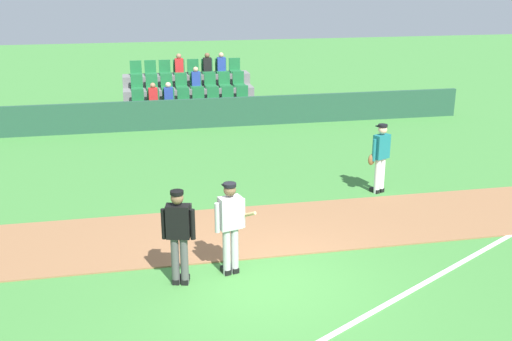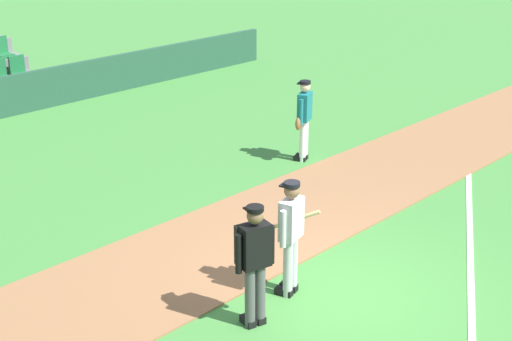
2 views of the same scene
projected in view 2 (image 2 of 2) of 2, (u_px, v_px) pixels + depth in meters
The scene contains 6 objects.
ground_plane at pixel (336, 292), 10.71m from camera, with size 80.00×80.00×0.00m, color #42843A.
infield_dirt_path at pixel (229, 242), 12.18m from camera, with size 28.00×2.67×0.03m, color #936642.
foul_line_chalk at pixel (470, 237), 12.38m from camera, with size 12.00×0.10×0.01m, color white.
batter_grey_jersey at pixel (291, 234), 10.34m from camera, with size 0.74×0.70×1.76m.
umpire_home_plate at pixel (254, 259), 9.58m from camera, with size 0.58×0.37×1.76m.
runner_teal_jersey at pixel (304, 118), 15.48m from camera, with size 0.66×0.41×1.76m.
Camera 2 is at (-7.48, -5.67, 5.59)m, focal length 51.32 mm.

